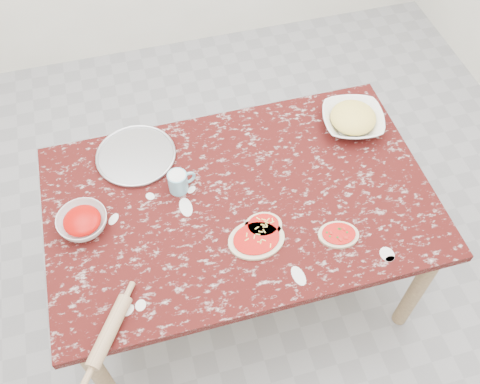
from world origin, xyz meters
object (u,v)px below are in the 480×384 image
object	(u,v)px
cheese_bowl	(352,121)
rolling_pin	(109,331)
sauce_bowl	(83,222)
flour_mug	(179,181)
worktable	(240,210)
pizza_tray	(136,156)

from	to	relation	value
cheese_bowl	rolling_pin	world-z (taller)	cheese_bowl
sauce_bowl	cheese_bowl	size ratio (longest dim) A/B	0.72
flour_mug	worktable	bearing A→B (deg)	-27.39
flour_mug	pizza_tray	bearing A→B (deg)	124.47
sauce_bowl	cheese_bowl	xyz separation A→B (m)	(1.24, 0.23, 0.00)
pizza_tray	flour_mug	world-z (taller)	flour_mug
worktable	cheese_bowl	size ratio (longest dim) A/B	5.78
cheese_bowl	flour_mug	distance (m)	0.85
pizza_tray	sauce_bowl	bearing A→B (deg)	-130.05
pizza_tray	rolling_pin	size ratio (longest dim) A/B	1.28
sauce_bowl	rolling_pin	bearing A→B (deg)	-84.60
worktable	sauce_bowl	xyz separation A→B (m)	(-0.64, 0.03, 0.11)
sauce_bowl	rolling_pin	world-z (taller)	sauce_bowl
rolling_pin	cheese_bowl	bearing A→B (deg)	30.45
cheese_bowl	flour_mug	bearing A→B (deg)	-170.25
sauce_bowl	rolling_pin	distance (m)	0.48
worktable	cheese_bowl	bearing A→B (deg)	23.54
cheese_bowl	sauce_bowl	bearing A→B (deg)	-169.58
rolling_pin	flour_mug	bearing A→B (deg)	57.14
rolling_pin	sauce_bowl	bearing A→B (deg)	95.40
worktable	rolling_pin	bearing A→B (deg)	-143.39
worktable	flour_mug	world-z (taller)	flour_mug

